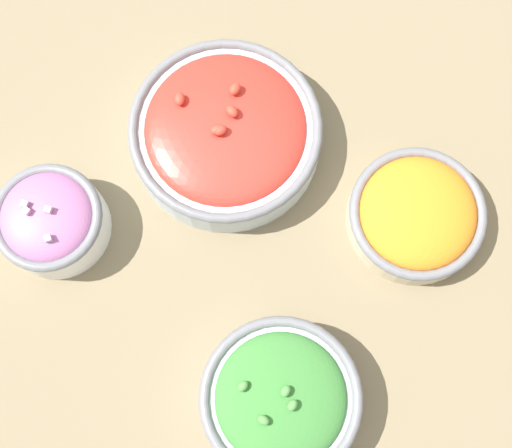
{
  "coord_description": "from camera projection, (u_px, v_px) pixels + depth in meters",
  "views": [
    {
      "loc": [
        0.13,
        -0.14,
        0.82
      ],
      "look_at": [
        0.0,
        0.0,
        0.03
      ],
      "focal_mm": 50.0,
      "sensor_mm": 36.0,
      "label": 1
    }
  ],
  "objects": [
    {
      "name": "bowl_red_onion",
      "position": [
        51.0,
        220.0,
        0.81
      ],
      "size": [
        0.13,
        0.13,
        0.08
      ],
      "color": "white",
      "rests_on": "ground_plane"
    },
    {
      "name": "bowl_cherry_tomatoes",
      "position": [
        226.0,
        133.0,
        0.84
      ],
      "size": [
        0.23,
        0.23,
        0.08
      ],
      "color": "#B2C1CC",
      "rests_on": "ground_plane"
    },
    {
      "name": "bowl_broccoli",
      "position": [
        280.0,
        398.0,
        0.76
      ],
      "size": [
        0.17,
        0.17,
        0.08
      ],
      "color": "#B2C1CC",
      "rests_on": "ground_plane"
    },
    {
      "name": "bowl_carrots",
      "position": [
        417.0,
        214.0,
        0.82
      ],
      "size": [
        0.16,
        0.16,
        0.06
      ],
      "color": "beige",
      "rests_on": "ground_plane"
    },
    {
      "name": "ground_plane",
      "position": [
        256.0,
        230.0,
        0.84
      ],
      "size": [
        3.0,
        3.0,
        0.0
      ],
      "primitive_type": "plane",
      "color": "#75664C"
    }
  ]
}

